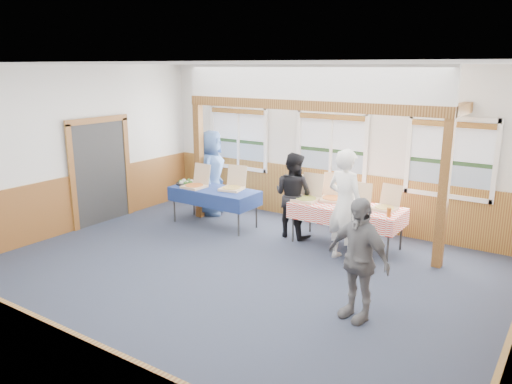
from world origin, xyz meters
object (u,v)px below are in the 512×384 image
man_blue (211,173)px  woman_black (293,195)px  woman_white (345,206)px  person_grey (358,259)px  table_right (347,208)px  table_left (214,192)px

man_blue → woman_black: bearing=-121.7°
woman_white → person_grey: (0.96, -1.75, -0.14)m
person_grey → man_blue: bearing=167.0°
table_right → woman_black: size_ratio=1.32×
table_right → person_grey: (1.20, -2.39, 0.10)m
person_grey → table_right: bearing=134.1°
table_right → person_grey: 2.68m
table_right → man_blue: bearing=160.2°
woman_white → table_left: bearing=10.0°
table_left → person_grey: 4.44m
table_left → woman_white: size_ratio=0.98×
table_left → man_blue: bearing=135.2°
table_left → table_right: same height
woman_white → woman_black: 1.43m
woman_white → man_blue: (-3.53, 0.89, -0.02)m
man_blue → person_grey: size_ratio=1.14×
woman_black → person_grey: 3.25m
table_left → man_blue: man_blue is taller
woman_black → table_left: bearing=14.9°
woman_black → man_blue: 2.25m
man_blue → person_grey: bearing=-144.1°
table_right → table_left: bearing=171.7°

